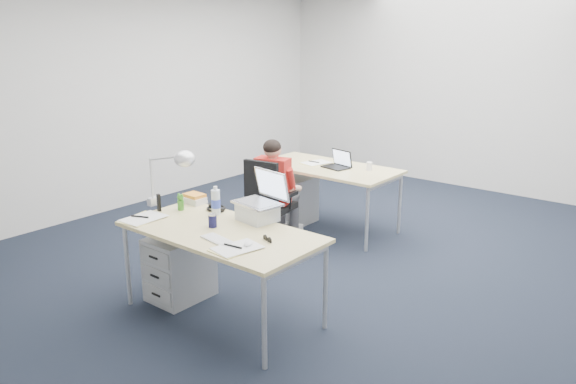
{
  "coord_description": "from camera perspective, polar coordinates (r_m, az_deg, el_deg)",
  "views": [
    {
      "loc": [
        3.08,
        -4.36,
        2.2
      ],
      "look_at": [
        0.11,
        -0.69,
        0.85
      ],
      "focal_mm": 35.0,
      "sensor_mm": 36.0,
      "label": 1
    }
  ],
  "objects": [
    {
      "name": "seated_person",
      "position": [
        5.98,
        -1.02,
        0.16
      ],
      "size": [
        0.44,
        0.66,
        1.13
      ],
      "rotation": [
        0.0,
        0.0,
        0.24
      ],
      "color": "red",
      "rests_on": "ground"
    },
    {
      "name": "desk_far",
      "position": [
        6.39,
        4.03,
        2.2
      ],
      "size": [
        1.6,
        0.8,
        0.73
      ],
      "color": "#D0BD78",
      "rests_on": "ground"
    },
    {
      "name": "bear_figurine",
      "position": [
        4.88,
        -10.86,
        -0.97
      ],
      "size": [
        0.09,
        0.08,
        0.15
      ],
      "primitive_type": null,
      "rotation": [
        0.0,
        0.0,
        0.31
      ],
      "color": "#257A20",
      "rests_on": "desk_near"
    },
    {
      "name": "desk_lamp",
      "position": [
        4.87,
        -12.48,
        1.53
      ],
      "size": [
        0.54,
        0.33,
        0.57
      ],
      "primitive_type": null,
      "rotation": [
        0.0,
        0.0,
        -0.32
      ],
      "color": "silver",
      "rests_on": "desk_near"
    },
    {
      "name": "water_bottle",
      "position": [
        4.7,
        -7.36,
        -0.86
      ],
      "size": [
        0.08,
        0.08,
        0.24
      ],
      "primitive_type": "cylinder",
      "rotation": [
        0.0,
        0.0,
        0.06
      ],
      "color": "silver",
      "rests_on": "desk_near"
    },
    {
      "name": "papers_right",
      "position": [
        3.98,
        -5.38,
        -5.71
      ],
      "size": [
        0.28,
        0.36,
        0.01
      ],
      "primitive_type": "cube",
      "rotation": [
        0.0,
        0.0,
        -0.17
      ],
      "color": "#E6DB85",
      "rests_on": "desk_near"
    },
    {
      "name": "silver_laptop",
      "position": [
        4.5,
        -3.15,
        -0.51
      ],
      "size": [
        0.41,
        0.34,
        0.39
      ],
      "primitive_type": null,
      "rotation": [
        0.0,
        0.0,
        -0.15
      ],
      "color": "silver",
      "rests_on": "desk_near"
    },
    {
      "name": "papers_left",
      "position": [
        4.73,
        -14.65,
        -2.62
      ],
      "size": [
        0.27,
        0.36,
        0.01
      ],
      "primitive_type": "cube",
      "rotation": [
        0.0,
        0.0,
        0.08
      ],
      "color": "#E6DB85",
      "rests_on": "desk_near"
    },
    {
      "name": "book_stack",
      "position": [
        5.06,
        -9.49,
        -0.66
      ],
      "size": [
        0.21,
        0.17,
        0.09
      ],
      "primitive_type": "cube",
      "rotation": [
        0.0,
        0.0,
        -0.15
      ],
      "color": "silver",
      "rests_on": "desk_near"
    },
    {
      "name": "computer_mouse",
      "position": [
        4.02,
        -4.07,
        -5.29
      ],
      "size": [
        0.09,
        0.11,
        0.03
      ],
      "primitive_type": "ellipsoid",
      "rotation": [
        0.0,
        0.0,
        0.43
      ],
      "color": "white",
      "rests_on": "desk_near"
    },
    {
      "name": "wireless_keyboard",
      "position": [
        4.15,
        -7.21,
        -4.81
      ],
      "size": [
        0.29,
        0.16,
        0.01
      ],
      "primitive_type": "cube",
      "rotation": [
        0.0,
        0.0,
        -0.16
      ],
      "color": "white",
      "rests_on": "desk_near"
    },
    {
      "name": "floor",
      "position": [
        5.77,
        3.45,
        -6.47
      ],
      "size": [
        7.0,
        7.0,
        0.0
      ],
      "primitive_type": "plane",
      "color": "black",
      "rests_on": "ground"
    },
    {
      "name": "drawer_pedestal_near",
      "position": [
        4.89,
        -10.94,
        -7.52
      ],
      "size": [
        0.4,
        0.5,
        0.55
      ],
      "primitive_type": "cube",
      "color": "#A0A2A5",
      "rests_on": "ground"
    },
    {
      "name": "far_cup",
      "position": [
        6.24,
        8.26,
        2.61
      ],
      "size": [
        0.08,
        0.08,
        0.09
      ],
      "primitive_type": "cylinder",
      "rotation": [
        0.0,
        0.0,
        -0.21
      ],
      "color": "white",
      "rests_on": "desk_far"
    },
    {
      "name": "drawer_pedestal_far",
      "position": [
        6.66,
        0.53,
        -0.84
      ],
      "size": [
        0.4,
        0.5,
        0.55
      ],
      "primitive_type": "cube",
      "color": "#A0A2A5",
      "rests_on": "ground"
    },
    {
      "name": "room",
      "position": [
        5.36,
        3.76,
        10.72
      ],
      "size": [
        6.02,
        7.02,
        2.8
      ],
      "color": "beige",
      "rests_on": "ground"
    },
    {
      "name": "dark_laptop",
      "position": [
        6.29,
        4.87,
        3.38
      ],
      "size": [
        0.34,
        0.33,
        0.21
      ],
      "primitive_type": null,
      "rotation": [
        0.0,
        0.0,
        -0.21
      ],
      "color": "black",
      "rests_on": "desk_far"
    },
    {
      "name": "can_koozie",
      "position": [
        4.42,
        -7.67,
        -2.88
      ],
      "size": [
        0.08,
        0.08,
        0.11
      ],
      "primitive_type": "cylinder",
      "rotation": [
        0.0,
        0.0,
        0.19
      ],
      "color": "#151441",
      "rests_on": "desk_near"
    },
    {
      "name": "desk_near",
      "position": [
        4.38,
        -6.85,
        -4.42
      ],
      "size": [
        1.6,
        0.8,
        0.73
      ],
      "color": "#D0BD78",
      "rests_on": "ground"
    },
    {
      "name": "headphones",
      "position": [
        4.85,
        -7.31,
        -1.59
      ],
      "size": [
        0.25,
        0.22,
        0.04
      ],
      "primitive_type": null,
      "rotation": [
        0.0,
        0.0,
        -0.29
      ],
      "color": "black",
      "rests_on": "desk_near"
    },
    {
      "name": "far_papers",
      "position": [
        6.53,
        2.79,
        2.96
      ],
      "size": [
        0.29,
        0.36,
        0.01
      ],
      "primitive_type": "cube",
      "rotation": [
        0.0,
        0.0,
        -0.25
      ],
      "color": "white",
      "rests_on": "desk_far"
    },
    {
      "name": "cordless_phone",
      "position": [
        4.89,
        -12.99,
        -1.06
      ],
      "size": [
        0.04,
        0.04,
        0.15
      ],
      "primitive_type": "cube",
      "rotation": [
        0.0,
        0.0,
        -0.31
      ],
      "color": "black",
      "rests_on": "desk_near"
    },
    {
      "name": "sunglasses",
      "position": [
        4.11,
        -2.11,
        -4.82
      ],
      "size": [
        0.13,
        0.09,
        0.03
      ],
      "primitive_type": null,
      "rotation": [
        0.0,
        0.0,
        -0.33
      ],
      "color": "black",
      "rests_on": "desk_near"
    },
    {
      "name": "office_chair",
      "position": [
        5.94,
        -1.79,
        -3.0
      ],
      "size": [
        0.69,
        0.69,
        0.96
      ],
      "rotation": [
        0.0,
        0.0,
        0.15
      ],
      "color": "black",
      "rests_on": "ground"
    }
  ]
}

